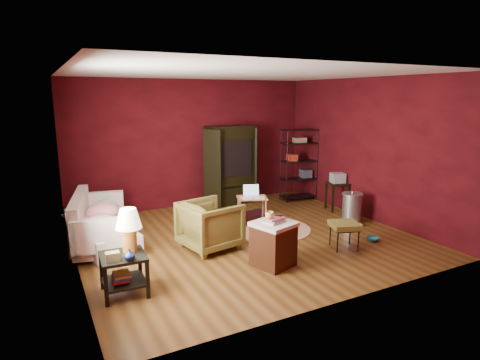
# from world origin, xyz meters

# --- Properties ---
(room) EXTENTS (5.54, 5.04, 2.84)m
(room) POSITION_xyz_m (-0.04, -0.01, 1.40)
(room) COLOR brown
(room) RESTS_ON ground
(sofa) EXTENTS (0.88, 1.91, 0.72)m
(sofa) POSITION_xyz_m (-2.32, 0.81, 0.36)
(sofa) COLOR silver
(sofa) RESTS_ON ground
(armchair) EXTENTS (0.93, 0.97, 0.86)m
(armchair) POSITION_xyz_m (-0.73, -0.15, 0.43)
(armchair) COLOR black
(armchair) RESTS_ON ground
(pet_bowl_steel) EXTENTS (0.22, 0.11, 0.22)m
(pet_bowl_steel) POSITION_xyz_m (2.16, -0.43, 0.11)
(pet_bowl_steel) COLOR #B8BBBF
(pet_bowl_steel) RESTS_ON ground
(pet_bowl_turquoise) EXTENTS (0.21, 0.10, 0.21)m
(pet_bowl_turquoise) POSITION_xyz_m (1.88, -1.15, 0.10)
(pet_bowl_turquoise) COLOR teal
(pet_bowl_turquoise) RESTS_ON ground
(vase) EXTENTS (0.15, 0.16, 0.13)m
(vase) POSITION_xyz_m (-2.26, -1.29, 0.58)
(vase) COLOR #0E1746
(vase) RESTS_ON side_table
(mug) EXTENTS (0.14, 0.11, 0.13)m
(mug) POSITION_xyz_m (-0.26, -1.23, 0.80)
(mug) COLOR #DDBB6C
(mug) RESTS_ON hamper
(side_table) EXTENTS (0.57, 0.57, 1.07)m
(side_table) POSITION_xyz_m (-2.24, -1.04, 0.64)
(side_table) COLOR black
(side_table) RESTS_ON ground
(sofa_cushions) EXTENTS (1.12, 2.00, 0.79)m
(sofa_cushions) POSITION_xyz_m (-2.34, 0.81, 0.39)
(sofa_cushions) COLOR silver
(sofa_cushions) RESTS_ON sofa
(hamper) EXTENTS (0.67, 0.67, 0.76)m
(hamper) POSITION_xyz_m (-0.18, -1.21, 0.34)
(hamper) COLOR #462010
(hamper) RESTS_ON ground
(footstool) EXTENTS (0.55, 0.55, 0.44)m
(footstool) POSITION_xyz_m (1.20, -1.18, 0.38)
(footstool) COLOR black
(footstool) RESTS_ON ground
(rug_round) EXTENTS (1.59, 1.59, 0.01)m
(rug_round) POSITION_xyz_m (0.62, 0.21, 0.01)
(rug_round) COLOR beige
(rug_round) RESTS_ON ground
(rug_oriental) EXTENTS (1.27, 0.98, 0.01)m
(rug_oriental) POSITION_xyz_m (0.64, 0.97, 0.02)
(rug_oriental) COLOR #461218
(rug_oriental) RESTS_ON ground
(laptop_desk) EXTENTS (0.68, 0.60, 0.72)m
(laptop_desk) POSITION_xyz_m (0.56, 0.78, 0.44)
(laptop_desk) COLOR tan
(laptop_desk) RESTS_ON ground
(tv_armoire) EXTENTS (1.41, 0.78, 1.78)m
(tv_armoire) POSITION_xyz_m (0.80, 2.24, 0.93)
(tv_armoire) COLOR black
(tv_armoire) RESTS_ON ground
(wire_shelving) EXTENTS (0.86, 0.46, 1.69)m
(wire_shelving) POSITION_xyz_m (2.37, 1.74, 0.93)
(wire_shelving) COLOR black
(wire_shelving) RESTS_ON ground
(small_stand) EXTENTS (0.50, 0.50, 0.82)m
(small_stand) POSITION_xyz_m (2.59, 0.63, 0.61)
(small_stand) COLOR black
(small_stand) RESTS_ON ground
(trash_can) EXTENTS (0.48, 0.48, 0.63)m
(trash_can) POSITION_xyz_m (2.26, -0.19, 0.30)
(trash_can) COLOR silver
(trash_can) RESTS_ON ground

